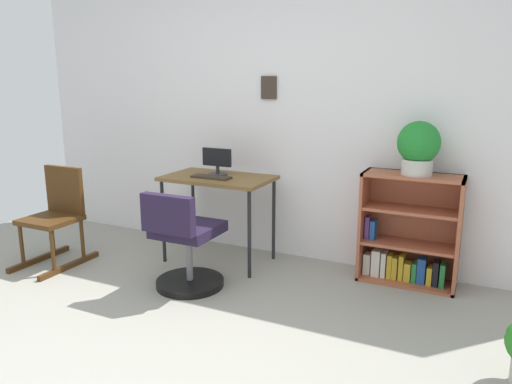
{
  "coord_description": "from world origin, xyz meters",
  "views": [
    {
      "loc": [
        1.66,
        -1.82,
        1.56
      ],
      "look_at": [
        0.21,
        1.18,
        0.79
      ],
      "focal_mm": 34.39,
      "sensor_mm": 36.0,
      "label": 1
    }
  ],
  "objects": [
    {
      "name": "rocking_chair",
      "position": [
        -1.62,
        1.06,
        0.43
      ],
      "size": [
        0.42,
        0.64,
        0.83
      ],
      "color": "#43280F",
      "rests_on": "ground_plane"
    },
    {
      "name": "office_chair",
      "position": [
        -0.33,
        1.07,
        0.33
      ],
      "size": [
        0.52,
        0.55,
        0.77
      ],
      "color": "black",
      "rests_on": "ground_plane"
    },
    {
      "name": "keyboard",
      "position": [
        -0.42,
        1.61,
        0.76
      ],
      "size": [
        0.34,
        0.12,
        0.02
      ],
      "primitive_type": "cube",
      "color": "#352B1F",
      "rests_on": "desk"
    },
    {
      "name": "bookshelf_low",
      "position": [
        1.14,
        1.95,
        0.38
      ],
      "size": [
        0.73,
        0.3,
        0.86
      ],
      "color": "#9F5337",
      "rests_on": "ground_plane"
    },
    {
      "name": "monitor",
      "position": [
        -0.44,
        1.75,
        0.86
      ],
      "size": [
        0.27,
        0.17,
        0.23
      ],
      "color": "#262628",
      "rests_on": "desk"
    },
    {
      "name": "potted_plant_on_shelf",
      "position": [
        1.18,
        1.9,
        1.08
      ],
      "size": [
        0.31,
        0.31,
        0.4
      ],
      "color": "#B7B2A8",
      "rests_on": "bookshelf_low"
    },
    {
      "name": "wall_back",
      "position": [
        -0.0,
        2.15,
        1.21
      ],
      "size": [
        5.2,
        0.12,
        2.42
      ],
      "color": "silver",
      "rests_on": "ground_plane"
    },
    {
      "name": "desk",
      "position": [
        -0.4,
        1.7,
        0.68
      ],
      "size": [
        0.91,
        0.55,
        0.75
      ],
      "color": "brown",
      "rests_on": "ground_plane"
    },
    {
      "name": "ground_plane",
      "position": [
        0.0,
        0.0,
        0.0
      ],
      "size": [
        6.24,
        6.24,
        0.0
      ],
      "primitive_type": "plane",
      "color": "gray"
    }
  ]
}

